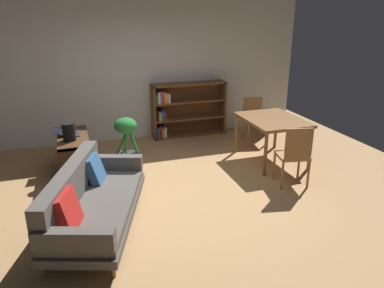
{
  "coord_description": "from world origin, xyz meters",
  "views": [
    {
      "loc": [
        -1.34,
        -4.64,
        2.5
      ],
      "look_at": [
        0.2,
        0.0,
        0.73
      ],
      "focal_mm": 34.66,
      "sensor_mm": 36.0,
      "label": 1
    }
  ],
  "objects_px": {
    "fabric_couch": "(91,200)",
    "dining_chair_near": "(295,153)",
    "open_laptop": "(68,133)",
    "bookshelf": "(184,109)",
    "media_console": "(75,154)",
    "potted_floor_plant": "(126,140)",
    "dining_chair_far": "(254,117)",
    "dining_table": "(273,123)",
    "desk_speaker": "(69,132)"
  },
  "relations": [
    {
      "from": "fabric_couch",
      "to": "dining_chair_near",
      "type": "bearing_deg",
      "value": 3.58
    },
    {
      "from": "open_laptop",
      "to": "dining_chair_near",
      "type": "distance_m",
      "value": 3.56
    },
    {
      "from": "bookshelf",
      "to": "open_laptop",
      "type": "bearing_deg",
      "value": -153.86
    },
    {
      "from": "media_console",
      "to": "potted_floor_plant",
      "type": "distance_m",
      "value": 0.86
    },
    {
      "from": "dining_chair_far",
      "to": "dining_table",
      "type": "bearing_deg",
      "value": -100.55
    },
    {
      "from": "media_console",
      "to": "dining_chair_near",
      "type": "height_order",
      "value": "dining_chair_near"
    },
    {
      "from": "dining_chair_near",
      "to": "open_laptop",
      "type": "bearing_deg",
      "value": 151.46
    },
    {
      "from": "dining_table",
      "to": "desk_speaker",
      "type": "bearing_deg",
      "value": 173.2
    },
    {
      "from": "open_laptop",
      "to": "desk_speaker",
      "type": "xyz_separation_m",
      "value": [
        0.02,
        -0.3,
        0.11
      ]
    },
    {
      "from": "dining_table",
      "to": "potted_floor_plant",
      "type": "bearing_deg",
      "value": 167.84
    },
    {
      "from": "fabric_couch",
      "to": "bookshelf",
      "type": "xyz_separation_m",
      "value": [
        2.11,
        3.02,
        0.2
      ]
    },
    {
      "from": "bookshelf",
      "to": "media_console",
      "type": "bearing_deg",
      "value": -151.01
    },
    {
      "from": "dining_chair_near",
      "to": "dining_chair_far",
      "type": "distance_m",
      "value": 2.06
    },
    {
      "from": "desk_speaker",
      "to": "potted_floor_plant",
      "type": "xyz_separation_m",
      "value": [
        0.88,
        0.13,
        -0.27
      ]
    },
    {
      "from": "dining_chair_far",
      "to": "desk_speaker",
      "type": "bearing_deg",
      "value": -169.9
    },
    {
      "from": "open_laptop",
      "to": "dining_chair_far",
      "type": "height_order",
      "value": "dining_chair_far"
    },
    {
      "from": "media_console",
      "to": "desk_speaker",
      "type": "distance_m",
      "value": 0.48
    },
    {
      "from": "dining_table",
      "to": "bookshelf",
      "type": "relative_size",
      "value": 0.77
    },
    {
      "from": "bookshelf",
      "to": "fabric_couch",
      "type": "bearing_deg",
      "value": -124.98
    },
    {
      "from": "potted_floor_plant",
      "to": "dining_chair_near",
      "type": "distance_m",
      "value": 2.7
    },
    {
      "from": "media_console",
      "to": "dining_table",
      "type": "bearing_deg",
      "value": -10.2
    },
    {
      "from": "desk_speaker",
      "to": "dining_chair_far",
      "type": "relative_size",
      "value": 0.32
    },
    {
      "from": "media_console",
      "to": "bookshelf",
      "type": "distance_m",
      "value": 2.58
    },
    {
      "from": "open_laptop",
      "to": "dining_table",
      "type": "bearing_deg",
      "value": -11.83
    },
    {
      "from": "media_console",
      "to": "dining_table",
      "type": "relative_size",
      "value": 0.96
    },
    {
      "from": "dining_table",
      "to": "dining_chair_near",
      "type": "distance_m",
      "value": 1.04
    },
    {
      "from": "dining_table",
      "to": "bookshelf",
      "type": "distance_m",
      "value": 2.1
    },
    {
      "from": "open_laptop",
      "to": "potted_floor_plant",
      "type": "distance_m",
      "value": 0.93
    },
    {
      "from": "dining_table",
      "to": "dining_chair_near",
      "type": "height_order",
      "value": "dining_chair_near"
    },
    {
      "from": "dining_chair_far",
      "to": "bookshelf",
      "type": "xyz_separation_m",
      "value": [
        -1.21,
        0.81,
        0.06
      ]
    },
    {
      "from": "fabric_couch",
      "to": "bookshelf",
      "type": "distance_m",
      "value": 3.69
    },
    {
      "from": "fabric_couch",
      "to": "media_console",
      "type": "height_order",
      "value": "fabric_couch"
    },
    {
      "from": "desk_speaker",
      "to": "potted_floor_plant",
      "type": "height_order",
      "value": "desk_speaker"
    },
    {
      "from": "dining_table",
      "to": "dining_chair_near",
      "type": "bearing_deg",
      "value": -101.25
    },
    {
      "from": "dining_chair_near",
      "to": "fabric_couch",
      "type": "bearing_deg",
      "value": -176.42
    },
    {
      "from": "fabric_couch",
      "to": "bookshelf",
      "type": "bearing_deg",
      "value": 55.02
    },
    {
      "from": "dining_chair_far",
      "to": "bookshelf",
      "type": "bearing_deg",
      "value": 146.05
    },
    {
      "from": "fabric_couch",
      "to": "desk_speaker",
      "type": "relative_size",
      "value": 7.91
    },
    {
      "from": "potted_floor_plant",
      "to": "bookshelf",
      "type": "relative_size",
      "value": 0.55
    },
    {
      "from": "desk_speaker",
      "to": "dining_table",
      "type": "relative_size",
      "value": 0.23
    },
    {
      "from": "fabric_couch",
      "to": "dining_table",
      "type": "bearing_deg",
      "value": 20.78
    },
    {
      "from": "desk_speaker",
      "to": "potted_floor_plant",
      "type": "distance_m",
      "value": 0.93
    },
    {
      "from": "open_laptop",
      "to": "dining_table",
      "type": "height_order",
      "value": "dining_table"
    },
    {
      "from": "fabric_couch",
      "to": "dining_table",
      "type": "xyz_separation_m",
      "value": [
        3.13,
        1.19,
        0.33
      ]
    },
    {
      "from": "fabric_couch",
      "to": "dining_table",
      "type": "distance_m",
      "value": 3.36
    },
    {
      "from": "potted_floor_plant",
      "to": "bookshelf",
      "type": "distance_m",
      "value": 1.92
    },
    {
      "from": "open_laptop",
      "to": "dining_chair_near",
      "type": "height_order",
      "value": "dining_chair_near"
    },
    {
      "from": "desk_speaker",
      "to": "open_laptop",
      "type": "bearing_deg",
      "value": 93.48
    },
    {
      "from": "fabric_couch",
      "to": "dining_chair_near",
      "type": "height_order",
      "value": "dining_chair_near"
    },
    {
      "from": "bookshelf",
      "to": "desk_speaker",
      "type": "bearing_deg",
      "value": -147.92
    }
  ]
}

